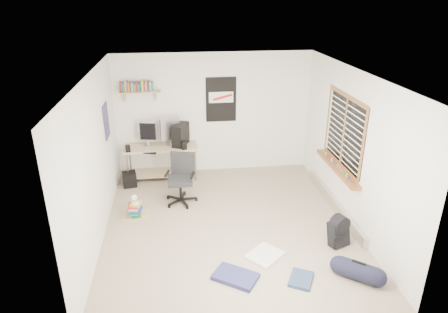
{
  "coord_description": "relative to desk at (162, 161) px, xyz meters",
  "views": [
    {
      "loc": [
        -0.77,
        -5.64,
        3.6
      ],
      "look_at": [
        -0.02,
        0.37,
        1.07
      ],
      "focal_mm": 32.0,
      "sensor_mm": 36.0,
      "label": 1
    }
  ],
  "objects": [
    {
      "name": "floor",
      "position": [
        1.11,
        -2.0,
        -0.37
      ],
      "size": [
        4.0,
        4.5,
        0.01
      ],
      "primitive_type": "cube",
      "color": "gray",
      "rests_on": "ground"
    },
    {
      "name": "backpack",
      "position": [
        2.69,
        -2.76,
        -0.16
      ],
      "size": [
        0.36,
        0.33,
        0.39
      ],
      "primitive_type": "cube",
      "rotation": [
        0.0,
        0.0,
        0.39
      ],
      "color": "black",
      "rests_on": "floor"
    },
    {
      "name": "left_wall",
      "position": [
        -0.9,
        -2.0,
        0.89
      ],
      "size": [
        0.01,
        4.5,
        2.5
      ],
      "primitive_type": "cube",
      "color": "silver",
      "rests_on": "ground"
    },
    {
      "name": "pc_tower",
      "position": [
        0.4,
        0.0,
        0.54
      ],
      "size": [
        0.38,
        0.5,
        0.47
      ],
      "primitive_type": "cube",
      "rotation": [
        0.0,
        0.0,
        -0.41
      ],
      "color": "black",
      "rests_on": "desk"
    },
    {
      "name": "office_chair",
      "position": [
        0.35,
        -1.13,
        0.12
      ],
      "size": [
        0.73,
        0.73,
        0.92
      ],
      "primitive_type": "cube",
      "rotation": [
        0.0,
        0.0,
        -0.25
      ],
      "color": "black",
      "rests_on": "floor"
    },
    {
      "name": "subwoofer",
      "position": [
        -0.64,
        -0.34,
        -0.22
      ],
      "size": [
        0.3,
        0.3,
        0.29
      ],
      "primitive_type": "cube",
      "rotation": [
        0.0,
        0.0,
        0.18
      ],
      "color": "black",
      "rests_on": "floor"
    },
    {
      "name": "book_stack",
      "position": [
        -0.45,
        -1.52,
        -0.21
      ],
      "size": [
        0.51,
        0.46,
        0.3
      ],
      "primitive_type": "cube",
      "rotation": [
        0.0,
        0.0,
        -0.27
      ],
      "color": "brown",
      "rests_on": "floor"
    },
    {
      "name": "speaker_right",
      "position": [
        0.46,
        -0.26,
        0.4
      ],
      "size": [
        0.12,
        0.12,
        0.19
      ],
      "primitive_type": "cube",
      "rotation": [
        0.0,
        0.0,
        0.32
      ],
      "color": "black",
      "rests_on": "desk"
    },
    {
      "name": "ceiling",
      "position": [
        1.11,
        -2.0,
        2.14
      ],
      "size": [
        4.0,
        4.5,
        0.01
      ],
      "primitive_type": "cube",
      "color": "white",
      "rests_on": "ground"
    },
    {
      "name": "wall_shelf",
      "position": [
        -0.34,
        0.14,
        1.42
      ],
      "size": [
        0.8,
        0.22,
        0.24
      ],
      "primitive_type": "cube",
      "color": "tan",
      "rests_on": "back_wall"
    },
    {
      "name": "desk",
      "position": [
        0.0,
        0.0,
        0.0
      ],
      "size": [
        1.57,
        1.0,
        0.66
      ],
      "primitive_type": "cube",
      "rotation": [
        0.0,
        0.0,
        0.27
      ],
      "color": "#D0AF90",
      "rests_on": "floor"
    },
    {
      "name": "window",
      "position": [
        3.06,
        -1.7,
        1.08
      ],
      "size": [
        0.1,
        1.5,
        1.26
      ],
      "primitive_type": "cube",
      "color": "brown",
      "rests_on": "right_wall"
    },
    {
      "name": "baseboard_heater",
      "position": [
        3.06,
        -1.7,
        -0.28
      ],
      "size": [
        0.08,
        2.5,
        0.18
      ],
      "primitive_type": "cube",
      "color": "#B7B2A8",
      "rests_on": "floor"
    },
    {
      "name": "poster_back_wall",
      "position": [
        1.26,
        0.23,
        1.19
      ],
      "size": [
        0.62,
        0.03,
        0.92
      ],
      "primitive_type": "cube",
      "color": "black",
      "rests_on": "back_wall"
    },
    {
      "name": "jeans_b",
      "position": [
        1.89,
        -3.5,
        -0.34
      ],
      "size": [
        0.43,
        0.47,
        0.05
      ],
      "primitive_type": "cube",
      "rotation": [
        0.0,
        0.0,
        1.08
      ],
      "color": "navy",
      "rests_on": "floor"
    },
    {
      "name": "speaker_left",
      "position": [
        -0.63,
        -0.26,
        0.38
      ],
      "size": [
        0.1,
        0.1,
        0.17
      ],
      "primitive_type": "cube",
      "rotation": [
        0.0,
        0.0,
        0.31
      ],
      "color": "black",
      "rests_on": "desk"
    },
    {
      "name": "poster_left_wall",
      "position": [
        -0.88,
        -0.8,
        1.14
      ],
      "size": [
        0.02,
        0.42,
        0.6
      ],
      "primitive_type": "cube",
      "color": "navy",
      "rests_on": "left_wall"
    },
    {
      "name": "back_wall",
      "position": [
        1.11,
        0.25,
        0.89
      ],
      "size": [
        4.0,
        0.01,
        2.5
      ],
      "primitive_type": "cube",
      "color": "silver",
      "rests_on": "ground"
    },
    {
      "name": "duffel_bag",
      "position": [
        2.65,
        -3.56,
        -0.22
      ],
      "size": [
        0.36,
        0.36,
        0.51
      ],
      "primitive_type": "cylinder",
      "rotation": [
        0.0,
        0.0,
        -0.68
      ],
      "color": "black",
      "rests_on": "floor"
    },
    {
      "name": "keyboard",
      "position": [
        -0.28,
        -0.26,
        0.31
      ],
      "size": [
        0.45,
        0.26,
        0.02
      ],
      "primitive_type": "cube",
      "rotation": [
        0.0,
        0.0,
        -0.3
      ],
      "color": "black",
      "rests_on": "desk"
    },
    {
      "name": "desk_lamp",
      "position": [
        -0.43,
        -1.54,
        0.02
      ],
      "size": [
        0.17,
        0.22,
        0.19
      ],
      "primitive_type": "cube",
      "rotation": [
        0.0,
        0.0,
        0.37
      ],
      "color": "silver",
      "rests_on": "book_stack"
    },
    {
      "name": "monitor_right",
      "position": [
        0.2,
        0.0,
        0.53
      ],
      "size": [
        0.42,
        0.27,
        0.46
      ],
      "primitive_type": "cube",
      "rotation": [
        0.0,
        0.0,
        0.44
      ],
      "color": "#A5A5AA",
      "rests_on": "desk"
    },
    {
      "name": "jeans_a",
      "position": [
        1.02,
        -3.35,
        -0.33
      ],
      "size": [
        0.68,
        0.63,
        0.06
      ],
      "primitive_type": "cube",
      "rotation": [
        0.0,
        0.0,
        -0.6
      ],
      "color": "navy",
      "rests_on": "floor"
    },
    {
      "name": "right_wall",
      "position": [
        3.11,
        -2.0,
        0.89
      ],
      "size": [
        0.01,
        4.5,
        2.5
      ],
      "primitive_type": "cube",
      "color": "silver",
      "rests_on": "ground"
    },
    {
      "name": "monitor_left",
      "position": [
        -0.25,
        0.0,
        0.5
      ],
      "size": [
        0.37,
        0.17,
        0.4
      ],
      "primitive_type": "cube",
      "rotation": [
        0.0,
        0.0,
        -0.22
      ],
      "color": "#B9B8BD",
      "rests_on": "desk"
    },
    {
      "name": "tshirt",
      "position": [
        1.52,
        -2.92,
        -0.34
      ],
      "size": [
        0.64,
        0.63,
        0.04
      ],
      "primitive_type": "cube",
      "rotation": [
        0.0,
        0.0,
        0.73
      ],
      "color": "silver",
      "rests_on": "floor"
    }
  ]
}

